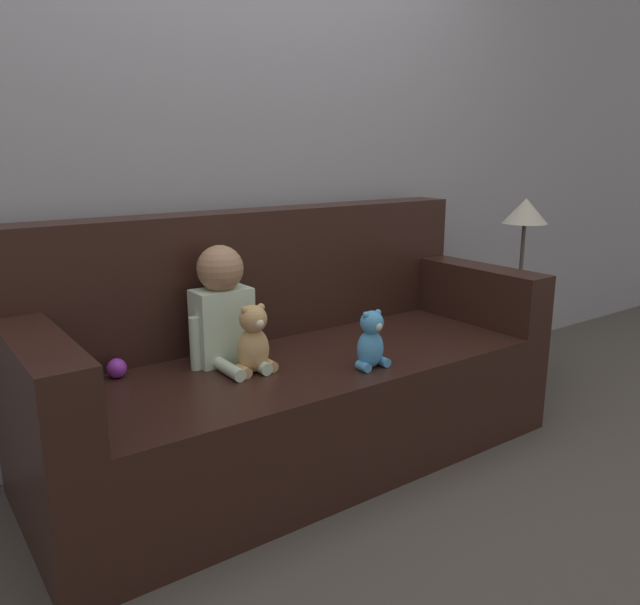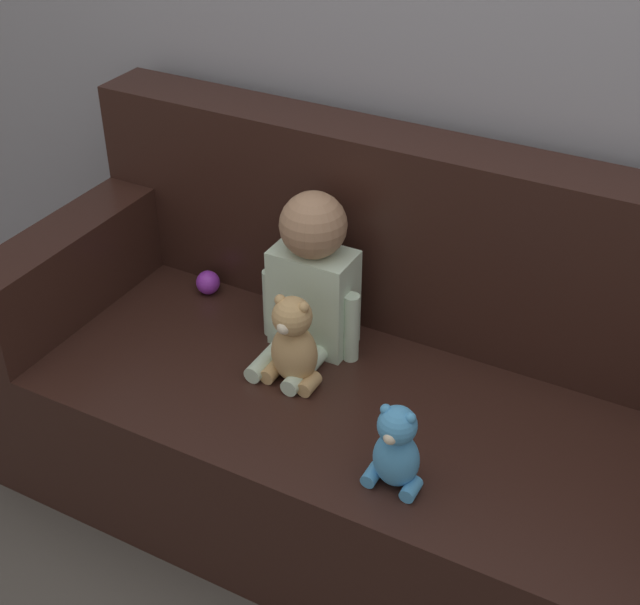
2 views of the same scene
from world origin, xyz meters
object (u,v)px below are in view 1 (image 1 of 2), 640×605
Objects in this scene: couch at (292,374)px; plush_toy_side at (371,341)px; side_table at (523,246)px; toy_ball at (117,368)px; teddy_bear_brown at (253,341)px; person_baby at (223,308)px.

plush_toy_side is (0.13, -0.33, 0.20)m from couch.
side_table is at bearing 12.24° from plush_toy_side.
toy_ball is at bearing 170.82° from couch.
toy_ball is (-0.66, 0.11, 0.13)m from couch.
teddy_bear_brown is 1.16× the size of plush_toy_side.
side_table is (1.59, 0.06, 0.19)m from teddy_bear_brown.
person_baby is 0.56m from plush_toy_side.
toy_ball is at bearing 169.32° from person_baby.
teddy_bear_brown is at bearing -29.12° from toy_ball.
couch is 8.21× the size of teddy_bear_brown.
side_table reaches higher than person_baby.
toy_ball is (-0.42, 0.23, -0.08)m from teddy_bear_brown.
side_table is at bearing -3.72° from person_baby.
person_baby is 0.45× the size of side_table.
side_table reaches higher than couch.
teddy_bear_brown is 0.49m from toy_ball.
teddy_bear_brown is 1.60m from side_table.
couch is at bearing 27.42° from teddy_bear_brown.
couch reaches higher than toy_ball.
person_baby is 0.43m from toy_ball.
person_baby is 6.36× the size of toy_ball.
couch is 2.11× the size of side_table.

